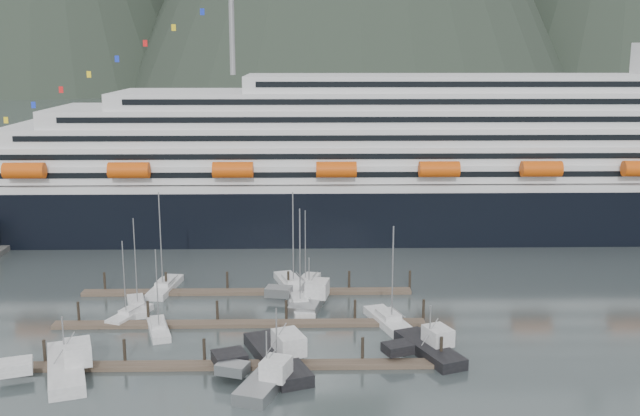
% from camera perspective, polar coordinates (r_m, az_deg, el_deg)
% --- Properties ---
extents(ground, '(1600.00, 1600.00, 0.00)m').
position_cam_1_polar(ground, '(95.44, -3.25, -9.55)').
color(ground, '#3F494B').
rests_on(ground, ground).
extents(cruise_ship, '(210.00, 30.40, 50.30)m').
position_cam_1_polar(cruise_ship, '(147.88, 9.18, 2.90)').
color(cruise_ship, black).
rests_on(cruise_ship, ground).
extents(dock_near, '(48.18, 2.28, 3.20)m').
position_cam_1_polar(dock_near, '(86.49, -6.81, -11.76)').
color(dock_near, '#493A2F').
rests_on(dock_near, ground).
extents(dock_mid, '(48.18, 2.28, 3.20)m').
position_cam_1_polar(dock_mid, '(98.47, -6.08, -8.72)').
color(dock_mid, '#493A2F').
rests_on(dock_mid, ground).
extents(dock_far, '(48.18, 2.28, 3.20)m').
position_cam_1_polar(dock_far, '(110.69, -5.52, -6.34)').
color(dock_far, '#493A2F').
rests_on(dock_far, ground).
extents(sailboat_a, '(5.06, 8.12, 11.14)m').
position_cam_1_polar(sailboat_a, '(103.58, -14.29, -7.92)').
color(sailboat_a, '#BCBCBC').
rests_on(sailboat_a, ground).
extents(sailboat_b, '(4.65, 8.88, 13.36)m').
position_cam_1_polar(sailboat_b, '(106.79, -13.75, -7.28)').
color(sailboat_b, '#BCBCBC').
rests_on(sailboat_b, ground).
extents(sailboat_c, '(4.53, 8.50, 11.40)m').
position_cam_1_polar(sailboat_c, '(97.81, -12.21, -9.03)').
color(sailboat_c, '#BCBCBC').
rests_on(sailboat_c, ground).
extents(sailboat_d, '(4.44, 11.68, 14.69)m').
position_cam_1_polar(sailboat_d, '(104.55, -1.61, -7.33)').
color(sailboat_d, '#BCBCBC').
rests_on(sailboat_d, ground).
extents(sailboat_e, '(3.98, 10.50, 15.50)m').
position_cam_1_polar(sailboat_e, '(113.83, -11.72, -5.95)').
color(sailboat_e, '#BCBCBC').
rests_on(sailboat_e, ground).
extents(sailboat_f, '(4.41, 8.12, 12.06)m').
position_cam_1_polar(sailboat_f, '(114.09, -1.00, -5.67)').
color(sailboat_f, '#BCBCBC').
rests_on(sailboat_f, ground).
extents(sailboat_g, '(5.79, 11.63, 15.34)m').
position_cam_1_polar(sailboat_g, '(112.74, -2.19, -5.88)').
color(sailboat_g, '#BCBCBC').
rests_on(sailboat_g, ground).
extents(sailboat_h, '(5.87, 10.52, 13.93)m').
position_cam_1_polar(sailboat_h, '(98.49, 5.23, -8.61)').
color(sailboat_h, '#BCBCBC').
rests_on(sailboat_h, ground).
extents(trawler_a, '(10.85, 13.88, 7.38)m').
position_cam_1_polar(trawler_a, '(88.48, -18.92, -11.35)').
color(trawler_a, '#BCBCBC').
rests_on(trawler_a, ground).
extents(trawler_b, '(9.06, 11.05, 6.82)m').
position_cam_1_polar(trawler_b, '(81.38, -4.14, -12.85)').
color(trawler_b, '#929597').
rests_on(trawler_b, ground).
extents(trawler_c, '(11.61, 14.84, 7.39)m').
position_cam_1_polar(trawler_c, '(86.49, -3.42, -11.24)').
color(trawler_c, black).
rests_on(trawler_c, ground).
extents(trawler_d, '(9.52, 11.62, 6.63)m').
position_cam_1_polar(trawler_d, '(89.83, 8.26, -10.49)').
color(trawler_d, black).
rests_on(trawler_d, ground).
extents(trawler_e, '(9.27, 12.04, 7.50)m').
position_cam_1_polar(trawler_e, '(105.34, -0.91, -6.88)').
color(trawler_e, '#929597').
rests_on(trawler_e, ground).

